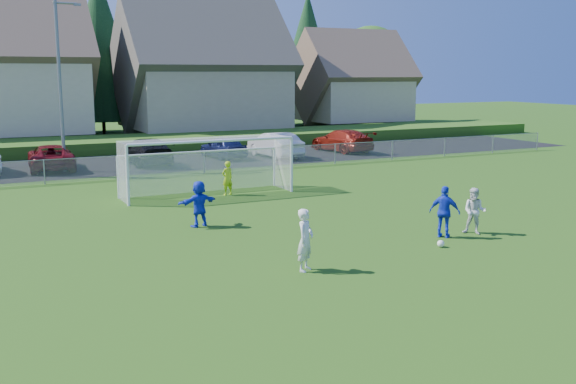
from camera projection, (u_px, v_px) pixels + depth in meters
name	position (u px, v px, depth m)	size (l,w,h in m)	color
ground	(444.00, 308.00, 15.32)	(160.00, 160.00, 0.00)	#193D0C
asphalt_lot	(141.00, 163.00, 39.56)	(60.00, 60.00, 0.00)	black
grass_embankment	(113.00, 144.00, 46.10)	(70.00, 6.00, 0.80)	#1E420F
soccer_ball	(441.00, 244.00, 20.60)	(0.22, 0.22, 0.22)	white
player_white_a	(305.00, 240.00, 18.05)	(0.62, 0.41, 1.70)	silver
player_white_b	(475.00, 211.00, 22.16)	(0.75, 0.58, 1.54)	silver
player_blue_a	(445.00, 212.00, 21.70)	(0.99, 0.41, 1.69)	#152ECB
player_blue_b	(199.00, 204.00, 23.25)	(1.49, 0.47, 1.61)	#152ECB
goalkeeper	(227.00, 178.00, 29.20)	(0.54, 0.36, 1.49)	#C0E61B
car_c	(51.00, 157.00, 36.77)	(2.29, 4.96, 1.38)	#640B11
car_d	(146.00, 151.00, 38.92)	(2.11, 5.20, 1.51)	black
car_e	(223.00, 147.00, 41.65)	(1.63, 4.04, 1.38)	#131B45
car_f	(275.00, 145.00, 42.06)	(1.64, 4.72, 1.55)	silver
car_g	(342.00, 141.00, 45.08)	(2.07, 5.10, 1.48)	maroon
soccer_goal	(206.00, 158.00, 29.18)	(7.42, 1.90, 2.50)	white
chainlink_fence	(167.00, 164.00, 34.60)	(52.06, 0.06, 1.20)	gray
streetlight	(61.00, 80.00, 35.44)	(1.38, 0.18, 9.00)	slate
houses_row	(114.00, 45.00, 52.32)	(53.90, 11.45, 13.27)	tan
tree_row	(87.00, 52.00, 57.52)	(65.98, 12.36, 13.80)	#382616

